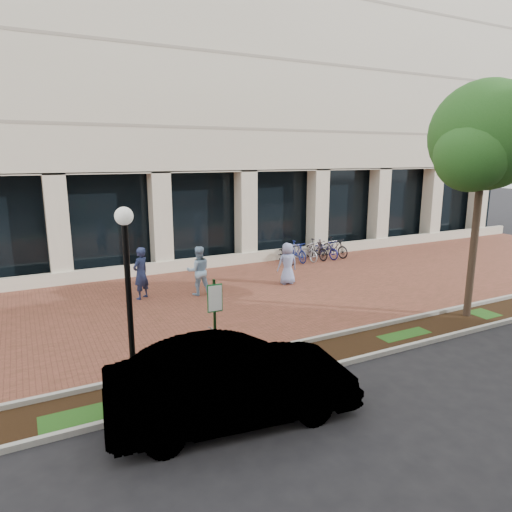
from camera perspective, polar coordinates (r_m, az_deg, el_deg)
name	(u,v)px	position (r m, az deg, el deg)	size (l,w,h in m)	color
ground	(256,294)	(16.38, 0.02, -4.79)	(120.00, 120.00, 0.00)	black
brick_plaza	(256,294)	(16.38, 0.02, -4.78)	(40.00, 9.00, 0.01)	brown
planting_strip	(350,347)	(12.24, 11.62, -11.12)	(40.00, 1.50, 0.01)	black
curb_plaza_side	(332,335)	(12.76, 9.49, -9.77)	(40.00, 0.12, 0.12)	#A5A59C
curb_street_side	(369,356)	(11.70, 13.97, -12.09)	(40.00, 0.12, 0.12)	#A5A59C
near_office_building	(162,52)	(25.94, -11.68, 23.74)	(40.00, 12.12, 16.00)	beige
parking_sign	(215,316)	(9.96, -5.16, -7.47)	(0.34, 0.07, 2.27)	#133615
lamppost	(129,291)	(9.47, -15.64, -4.21)	(0.36, 0.36, 3.88)	black
street_tree	(485,143)	(14.96, 26.68, 12.51)	(3.74, 3.12, 6.96)	#453327
locked_bicycle	(200,356)	(10.49, -7.06, -12.26)	(0.63, 1.82, 0.96)	#B8B8BC
pedestrian_left	(141,273)	(16.12, -14.20, -2.11)	(0.66, 0.43, 1.81)	#1F294E
pedestrian_mid	(199,271)	(16.23, -7.20, -1.83)	(0.85, 0.66, 1.76)	#8DB3D2
pedestrian_right	(287,264)	(17.50, 3.95, -0.95)	(0.79, 0.51, 1.62)	#818FC1
bollard	(320,248)	(22.40, 7.95, 1.06)	(0.12, 0.12, 0.96)	silver
bike_rack_cluster	(311,250)	(21.77, 6.88, 0.69)	(3.48, 1.74, 0.97)	black
sedan_near_curb	(233,382)	(8.74, -2.84, -15.41)	(1.61, 4.61, 1.52)	#BBBCC1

